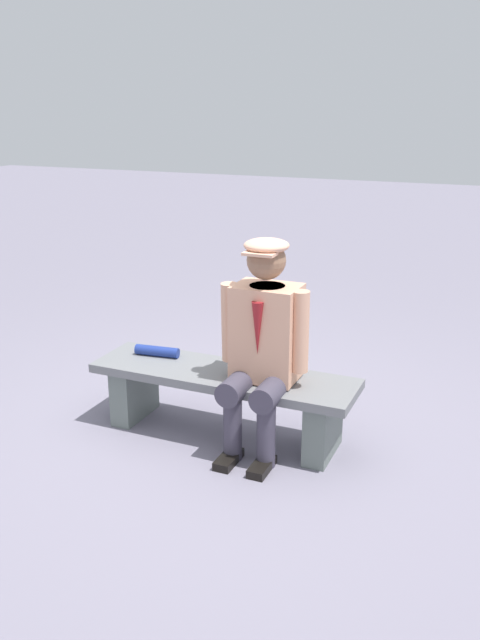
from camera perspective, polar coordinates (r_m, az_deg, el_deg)
ground_plane at (r=4.34m, az=-1.40°, el=-9.65°), size 30.00×30.00×0.00m
bench at (r=4.21m, az=-1.43°, el=-6.06°), size 1.67×0.47×0.43m
seated_man at (r=3.91m, az=1.97°, el=-1.69°), size 0.55×0.58×1.29m
rolled_magazine at (r=4.43m, az=-7.07°, el=-2.65°), size 0.30×0.10×0.07m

